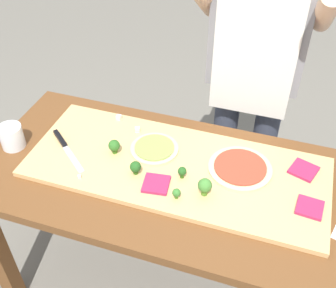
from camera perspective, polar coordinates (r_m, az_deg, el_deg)
ground_plane at (r=2.22m, az=0.85°, el=-18.63°), size 8.00×8.00×0.00m
prep_table at (r=1.69m, az=1.07°, el=-7.20°), size 1.55×0.72×0.77m
cutting_board at (r=1.63m, az=1.11°, el=-3.18°), size 1.16×0.47×0.02m
chefs_knife at (r=1.75m, az=-13.98°, el=-0.11°), size 0.23×0.19×0.02m
pizza_whole_tomato_red at (r=1.62m, az=9.80°, el=-3.21°), size 0.24×0.24×0.02m
pizza_whole_pesto_green at (r=1.68m, az=-1.86°, el=-0.61°), size 0.19×0.19×0.02m
pizza_slice_near_left at (r=1.55m, az=18.76°, el=-8.20°), size 0.10×0.10×0.01m
pizza_slice_far_right at (r=1.54m, az=-1.62°, el=-5.47°), size 0.11×0.11×0.01m
pizza_slice_near_right at (r=1.67m, az=18.00°, el=-3.38°), size 0.12×0.12×0.01m
broccoli_floret_back_mid at (r=1.49m, az=5.05°, el=-5.71°), size 0.05×0.05×0.07m
broccoli_floret_front_mid at (r=1.66m, az=-7.35°, el=-0.26°), size 0.05×0.05×0.06m
broccoli_floret_back_left at (r=1.55m, az=1.94°, el=-3.79°), size 0.03×0.03×0.05m
broccoli_floret_back_right at (r=1.57m, az=-4.45°, el=-3.17°), size 0.04×0.04×0.06m
broccoli_floret_center_right at (r=1.48m, az=1.16°, el=-6.70°), size 0.03×0.03×0.04m
cheese_crumble_a at (r=1.85m, az=-6.72°, el=3.63°), size 0.02×0.02×0.02m
cheese_crumble_b at (r=1.77m, az=-4.20°, el=1.97°), size 0.03×0.03×0.02m
cheese_crumble_c at (r=1.60m, az=-11.99°, el=-4.36°), size 0.02×0.02×0.01m
flour_cup at (r=1.82m, az=-20.50°, el=0.80°), size 0.10×0.10×0.10m
cook_center at (r=1.90m, az=11.87°, el=11.03°), size 0.54×0.39×1.67m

